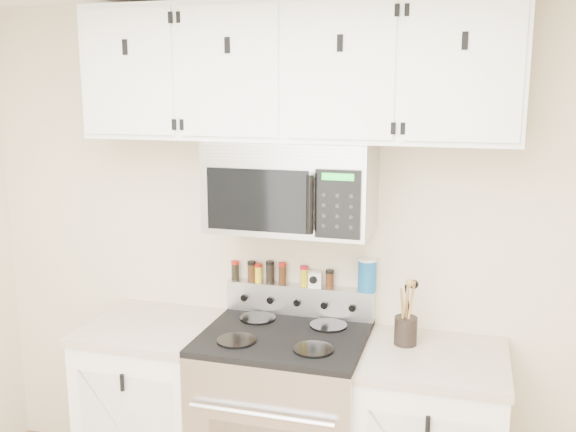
# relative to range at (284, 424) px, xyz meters

# --- Properties ---
(back_wall) EXTENTS (3.50, 0.01, 2.50)m
(back_wall) POSITION_rel_range_xyz_m (0.00, 0.32, 0.76)
(back_wall) COLOR beige
(back_wall) RESTS_ON floor
(range) EXTENTS (0.76, 0.65, 1.10)m
(range) POSITION_rel_range_xyz_m (0.00, 0.00, 0.00)
(range) COLOR #B7B7BA
(range) RESTS_ON floor
(base_cabinet_left) EXTENTS (0.64, 0.62, 0.92)m
(base_cabinet_left) POSITION_rel_range_xyz_m (-0.69, 0.02, -0.03)
(base_cabinet_left) COLOR white
(base_cabinet_left) RESTS_ON floor
(microwave) EXTENTS (0.76, 0.44, 0.42)m
(microwave) POSITION_rel_range_xyz_m (0.00, 0.13, 1.14)
(microwave) COLOR #9E9EA3
(microwave) RESTS_ON back_wall
(upper_cabinets) EXTENTS (2.00, 0.35, 0.62)m
(upper_cabinets) POSITION_rel_range_xyz_m (-0.00, 0.15, 1.66)
(upper_cabinets) COLOR white
(upper_cabinets) RESTS_ON back_wall
(utensil_crock) EXTENTS (0.10, 0.10, 0.31)m
(utensil_crock) POSITION_rel_range_xyz_m (0.55, 0.10, 0.51)
(utensil_crock) COLOR black
(utensil_crock) RESTS_ON base_cabinet_right
(kitchen_timer) EXTENTS (0.08, 0.07, 0.08)m
(kitchen_timer) POSITION_rel_range_xyz_m (0.08, 0.28, 0.65)
(kitchen_timer) COLOR white
(kitchen_timer) RESTS_ON range
(salt_canister) EXTENTS (0.09, 0.09, 0.17)m
(salt_canister) POSITION_rel_range_xyz_m (0.34, 0.28, 0.70)
(salt_canister) COLOR #155996
(salt_canister) RESTS_ON range
(spice_jar_0) EXTENTS (0.04, 0.04, 0.10)m
(spice_jar_0) POSITION_rel_range_xyz_m (-0.35, 0.28, 0.66)
(spice_jar_0) COLOR black
(spice_jar_0) RESTS_ON range
(spice_jar_1) EXTENTS (0.04, 0.04, 0.10)m
(spice_jar_1) POSITION_rel_range_xyz_m (-0.26, 0.28, 0.67)
(spice_jar_1) COLOR #3F220F
(spice_jar_1) RESTS_ON range
(spice_jar_2) EXTENTS (0.04, 0.04, 0.10)m
(spice_jar_2) POSITION_rel_range_xyz_m (-0.22, 0.28, 0.66)
(spice_jar_2) COLOR yellow
(spice_jar_2) RESTS_ON range
(spice_jar_3) EXTENTS (0.04, 0.04, 0.11)m
(spice_jar_3) POSITION_rel_range_xyz_m (-0.16, 0.28, 0.67)
(spice_jar_3) COLOR black
(spice_jar_3) RESTS_ON range
(spice_jar_4) EXTENTS (0.04, 0.04, 0.11)m
(spice_jar_4) POSITION_rel_range_xyz_m (-0.09, 0.28, 0.67)
(spice_jar_4) COLOR #3C1F0E
(spice_jar_4) RESTS_ON range
(spice_jar_5) EXTENTS (0.04, 0.04, 0.10)m
(spice_jar_5) POSITION_rel_range_xyz_m (0.02, 0.28, 0.67)
(spice_jar_5) COLOR gold
(spice_jar_5) RESTS_ON range
(spice_jar_6) EXTENTS (0.04, 0.04, 0.09)m
(spice_jar_6) POSITION_rel_range_xyz_m (0.15, 0.28, 0.66)
(spice_jar_6) COLOR #472411
(spice_jar_6) RESTS_ON range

